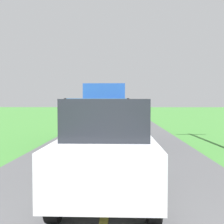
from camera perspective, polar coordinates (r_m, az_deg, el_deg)
banana_truck_near at (r=13.23m, az=-1.74°, el=0.05°), size 2.38×5.82×2.80m
following_car at (r=5.42m, az=-0.93°, el=-7.20°), size 1.74×4.10×1.92m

